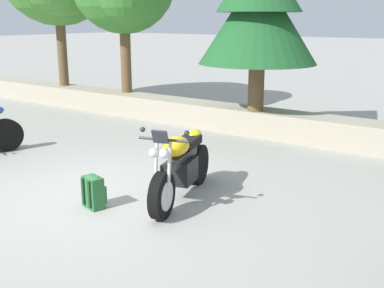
% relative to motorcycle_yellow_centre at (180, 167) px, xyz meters
% --- Properties ---
extents(ground_plane, '(120.00, 120.00, 0.00)m').
position_rel_motorcycle_yellow_centre_xyz_m(ground_plane, '(-1.14, -0.59, -0.49)').
color(ground_plane, '#A3A099').
extents(stone_wall, '(36.00, 0.80, 0.55)m').
position_rel_motorcycle_yellow_centre_xyz_m(stone_wall, '(-1.14, 4.21, -0.21)').
color(stone_wall, '#A89E89').
rests_on(stone_wall, ground).
extents(motorcycle_yellow_centre, '(0.90, 2.02, 1.18)m').
position_rel_motorcycle_yellow_centre_xyz_m(motorcycle_yellow_centre, '(0.00, 0.00, 0.00)').
color(motorcycle_yellow_centre, black).
rests_on(motorcycle_yellow_centre, ground).
extents(rider_backpack, '(0.33, 0.30, 0.47)m').
position_rel_motorcycle_yellow_centre_xyz_m(rider_backpack, '(-0.78, -0.93, -0.24)').
color(rider_backpack, '#2D6B38').
rests_on(rider_backpack, ground).
extents(pine_tree_mid_right, '(2.49, 2.49, 3.46)m').
position_rel_motorcycle_yellow_centre_xyz_m(pine_tree_mid_right, '(-1.00, 4.04, 2.24)').
color(pine_tree_mid_right, brown).
rests_on(pine_tree_mid_right, stone_wall).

